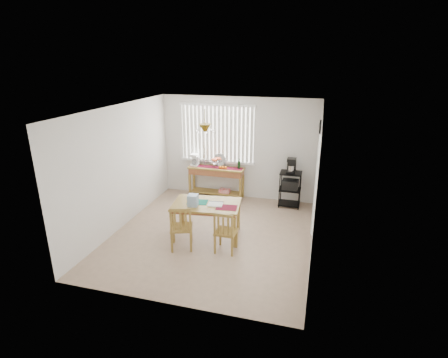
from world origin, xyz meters
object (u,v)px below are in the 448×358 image
(chair_right, at_px, (225,232))
(cart_items, at_px, (292,166))
(sideboard, at_px, (217,175))
(dining_table, at_px, (206,207))
(chair_left, at_px, (181,228))
(wire_cart, at_px, (290,186))

(chair_right, bearing_deg, cart_items, 69.36)
(sideboard, height_order, dining_table, sideboard)
(chair_left, bearing_deg, sideboard, 92.38)
(chair_left, height_order, chair_right, chair_left)
(dining_table, bearing_deg, sideboard, 101.16)
(wire_cart, bearing_deg, sideboard, 177.41)
(cart_items, xyz_separation_m, dining_table, (-1.49, -2.01, -0.41))
(cart_items, bearing_deg, chair_left, -124.14)
(cart_items, height_order, chair_left, cart_items)
(sideboard, distance_m, dining_table, 2.13)
(dining_table, relative_size, chair_left, 1.59)
(cart_items, bearing_deg, chair_right, -110.64)
(dining_table, bearing_deg, cart_items, 53.50)
(dining_table, height_order, chair_left, chair_left)
(wire_cart, distance_m, cart_items, 0.51)
(cart_items, relative_size, chair_left, 0.40)
(dining_table, bearing_deg, wire_cart, 53.38)
(sideboard, bearing_deg, chair_right, -69.94)
(cart_items, distance_m, dining_table, 2.54)
(sideboard, xyz_separation_m, cart_items, (1.90, -0.08, 0.43))
(wire_cart, relative_size, dining_table, 0.61)
(wire_cart, distance_m, chair_right, 2.69)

